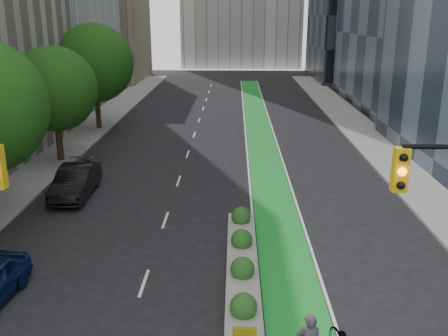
{
  "coord_description": "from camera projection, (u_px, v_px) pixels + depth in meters",
  "views": [
    {
      "loc": [
        0.87,
        -10.55,
        9.69
      ],
      "look_at": [
        0.41,
        11.03,
        3.0
      ],
      "focal_mm": 40.0,
      "sensor_mm": 36.0,
      "label": 1
    }
  ],
  "objects": [
    {
      "name": "sidewalk_left",
      "position": [
        64.0,
        149.0,
        37.05
      ],
      "size": [
        3.6,
        90.0,
        0.15
      ],
      "primitive_type": "cube",
      "color": "gray",
      "rests_on": "ground"
    },
    {
      "name": "sidewalk_right",
      "position": [
        383.0,
        151.0,
        36.56
      ],
      "size": [
        3.6,
        90.0,
        0.15
      ],
      "primitive_type": "cube",
      "color": "gray",
      "rests_on": "ground"
    },
    {
      "name": "bike_lane_paint",
      "position": [
        260.0,
        135.0,
        41.54
      ],
      "size": [
        2.2,
        70.0,
        0.01
      ],
      "primitive_type": "cube",
      "color": "#1A912D",
      "rests_on": "ground"
    },
    {
      "name": "tree_midfar",
      "position": [
        54.0,
        89.0,
        32.73
      ],
      "size": [
        5.6,
        5.6,
        7.76
      ],
      "color": "black",
      "rests_on": "ground"
    },
    {
      "name": "tree_far",
      "position": [
        94.0,
        63.0,
        42.06
      ],
      "size": [
        6.6,
        6.6,
        9.0
      ],
      "color": "black",
      "rests_on": "ground"
    },
    {
      "name": "median_planter",
      "position": [
        242.0,
        262.0,
        19.54
      ],
      "size": [
        1.2,
        10.26,
        1.1
      ],
      "color": "gray",
      "rests_on": "ground"
    },
    {
      "name": "parked_car_left_mid",
      "position": [
        76.0,
        182.0,
        27.5
      ],
      "size": [
        1.91,
        5.1,
        1.67
      ],
      "primitive_type": "imported",
      "rotation": [
        0.0,
        0.0,
        0.03
      ],
      "color": "black",
      "rests_on": "ground"
    },
    {
      "name": "parked_car_left_far",
      "position": [
        73.0,
        175.0,
        29.24
      ],
      "size": [
        1.79,
        4.3,
        1.24
      ],
      "primitive_type": "imported",
      "rotation": [
        0.0,
        0.0,
        0.01
      ],
      "color": "#56585B",
      "rests_on": "ground"
    }
  ]
}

